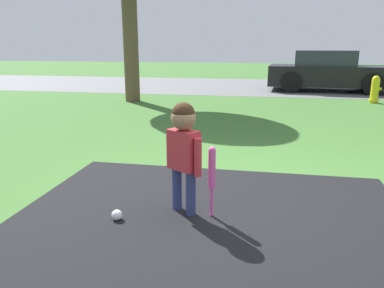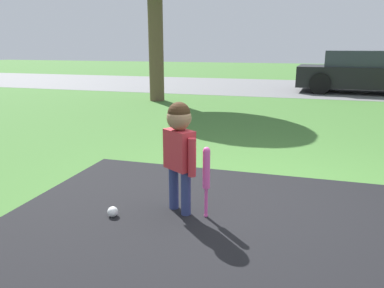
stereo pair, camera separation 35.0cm
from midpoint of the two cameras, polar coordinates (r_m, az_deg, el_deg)
The scene contains 6 objects.
ground_plane at distance 3.68m, azimuth 13.86°, elevation -9.66°, with size 60.00×60.00×0.00m, color #3D6B2D.
street_strip at distance 14.37m, azimuth 16.19°, elevation 8.29°, with size 40.00×6.00×0.01m.
child at distance 3.31m, azimuth 1.07°, elevation 0.23°, with size 0.36×0.28×1.03m.
baseball_bat at distance 3.28m, azimuth 5.28°, elevation -4.38°, with size 0.06×0.06×0.65m.
sports_ball at distance 3.46m, azimuth -9.14°, elevation -10.21°, with size 0.10×0.10×0.10m.
parked_car at distance 13.45m, azimuth 24.95°, elevation 9.80°, with size 4.04×2.19×1.33m.
Camera 2 is at (0.26, -3.32, 1.50)m, focal length 35.00 mm.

